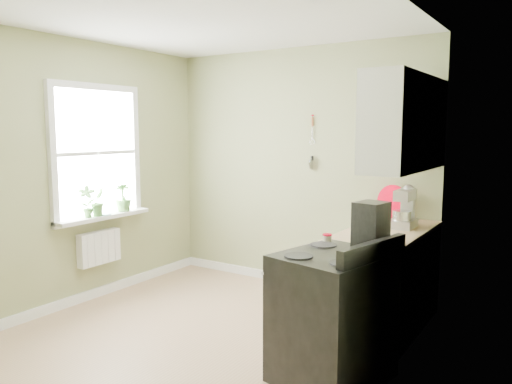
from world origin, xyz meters
The scene contains 21 objects.
floor centered at (0.00, 0.00, -0.01)m, with size 3.20×3.60×0.02m, color #A47E5B.
ceiling centered at (0.00, 0.00, 2.71)m, with size 3.20×3.60×0.02m, color white.
wall_back centered at (0.00, 1.81, 1.35)m, with size 3.20×0.02×2.70m, color #929767.
wall_left centered at (-1.61, 0.00, 1.35)m, with size 0.02×3.60×2.70m, color #929767.
wall_right centered at (1.61, 0.00, 1.35)m, with size 0.02×3.60×2.70m, color #929767.
base_cabinets centered at (1.30, 1.00, 0.43)m, with size 0.60×1.60×0.87m, color silver.
countertop centered at (1.29, 1.00, 0.89)m, with size 0.64×1.60×0.04m, color tan.
upper_cabinets centered at (1.43, 1.10, 1.85)m, with size 0.35×1.40×0.80m, color silver.
window centered at (-1.58, 0.30, 1.55)m, with size 0.06×1.14×1.44m.
window_sill centered at (-1.51, 0.30, 0.88)m, with size 0.18×1.14×0.04m, color white.
radiator centered at (-1.54, 0.25, 0.55)m, with size 0.12×0.50×0.35m, color white.
wall_utensils centered at (0.20, 1.78, 1.56)m, with size 0.02×0.14×0.58m.
stove centered at (1.28, -0.02, 0.47)m, with size 0.81×0.88×1.05m.
stand_mixer centered at (1.38, 1.30, 1.07)m, with size 0.19×0.33×0.38m.
kettle centered at (1.10, 1.45, 1.01)m, with size 0.19×0.11×0.19m.
coffee_maker centered at (1.43, 0.30, 1.08)m, with size 0.24×0.26×0.36m.
red_tray centered at (1.13, 1.72, 1.08)m, with size 0.33×0.33×0.02m, color red.
jar centered at (1.08, 0.30, 0.95)m, with size 0.07×0.07×0.08m.
plant_a centered at (-1.50, 0.09, 1.07)m, with size 0.18×0.12×0.33m, color #467932.
plant_b centered at (-1.50, 0.22, 1.05)m, with size 0.17×0.13×0.30m, color #467932.
plant_c centered at (-1.50, 0.57, 1.06)m, with size 0.17×0.17×0.31m, color #467932.
Camera 1 is at (2.68, -3.19, 1.80)m, focal length 35.00 mm.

